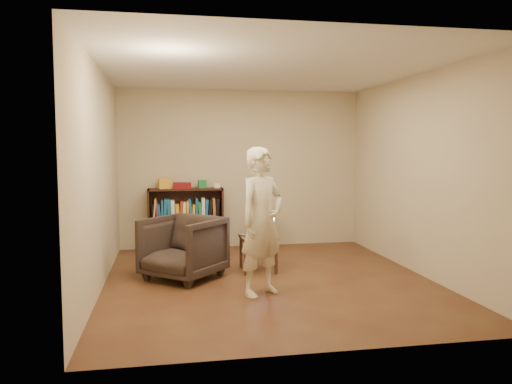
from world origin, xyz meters
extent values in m
plane|color=#462016|center=(0.00, 0.00, 0.00)|extent=(4.50, 4.50, 0.00)
plane|color=silver|center=(0.00, 0.00, 2.60)|extent=(4.50, 4.50, 0.00)
plane|color=beige|center=(0.00, 2.25, 1.30)|extent=(4.00, 0.00, 4.00)
plane|color=beige|center=(-2.00, 0.00, 1.30)|extent=(0.00, 4.50, 4.50)
plane|color=beige|center=(2.00, 0.00, 1.30)|extent=(0.00, 4.50, 4.50)
cube|color=black|center=(-1.52, 2.08, 0.50)|extent=(0.03, 0.30, 1.00)
cube|color=black|center=(-0.35, 2.08, 0.50)|extent=(0.03, 0.30, 1.00)
cube|color=black|center=(-0.94, 2.22, 0.50)|extent=(1.20, 0.02, 1.00)
cube|color=black|center=(-0.94, 2.08, 0.01)|extent=(1.20, 0.30, 0.03)
cube|color=black|center=(-0.94, 2.08, 0.50)|extent=(1.14, 0.30, 0.03)
cube|color=black|center=(-0.94, 2.08, 0.98)|extent=(1.20, 0.30, 0.03)
cube|color=gold|center=(-1.26, 2.10, 1.08)|extent=(0.23, 0.18, 0.16)
cube|color=maroon|center=(-0.99, 2.08, 1.05)|extent=(0.28, 0.21, 0.09)
cube|color=#20793B|center=(-0.66, 2.10, 1.06)|extent=(0.13, 0.13, 0.13)
cube|color=white|center=(-0.42, 2.10, 1.04)|extent=(0.10, 0.10, 0.07)
cube|color=tan|center=(0.28, 1.81, 0.58)|extent=(0.42, 0.42, 0.04)
cylinder|color=tan|center=(0.12, 1.65, 0.28)|extent=(0.04, 0.04, 0.56)
cylinder|color=tan|center=(0.45, 1.65, 0.28)|extent=(0.04, 0.04, 0.56)
cylinder|color=tan|center=(0.12, 1.97, 0.28)|extent=(0.04, 0.04, 0.56)
cylinder|color=tan|center=(0.45, 1.97, 0.28)|extent=(0.04, 0.04, 0.56)
imported|color=#2E251F|center=(-1.04, 0.28, 0.39)|extent=(1.21, 1.21, 0.79)
cube|color=black|center=(-0.04, 0.48, 0.45)|extent=(0.47, 0.47, 0.04)
cylinder|color=black|center=(-0.25, 0.28, 0.22)|extent=(0.04, 0.04, 0.43)
cylinder|color=black|center=(0.16, 0.28, 0.22)|extent=(0.04, 0.04, 0.43)
cylinder|color=black|center=(-0.25, 0.68, 0.22)|extent=(0.04, 0.04, 0.43)
cylinder|color=black|center=(0.16, 0.68, 0.22)|extent=(0.04, 0.04, 0.43)
cube|color=#AAAAAF|center=(-0.06, 0.49, 0.49)|extent=(0.46, 0.46, 0.02)
cube|color=black|center=(-0.06, 0.49, 0.50)|extent=(0.33, 0.34, 0.00)
cube|color=#AAAAAF|center=(0.06, 0.60, 0.63)|extent=(0.30, 0.31, 0.27)
cube|color=#B6D3FF|center=(0.06, 0.60, 0.63)|extent=(0.26, 0.27, 0.22)
imported|color=beige|center=(-0.20, -0.57, 0.83)|extent=(0.72, 0.66, 1.66)
camera|label=1|loc=(-1.24, -5.98, 1.64)|focal=35.00mm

